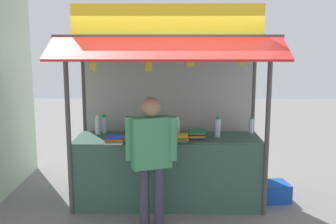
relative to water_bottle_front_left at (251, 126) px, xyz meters
The scene contains 17 objects.
ground_plane 1.59m from the water_bottle_front_left, 166.67° to the right, with size 20.00×20.00×0.00m, color slate.
stall_counter 1.33m from the water_bottle_front_left, 166.67° to the right, with size 2.49×0.76×0.93m, color #385B4C.
stall_structure 1.31m from the water_bottle_front_left, behind, with size 2.69×1.69×2.64m.
water_bottle_front_left is the anchor object (origin of this frame).
water_bottle_far_left 2.08m from the water_bottle_front_left, behind, with size 0.07×0.07×0.26m.
water_bottle_back_left 1.07m from the water_bottle_front_left, 168.25° to the right, with size 0.08×0.08×0.28m.
water_bottle_front_right 2.15m from the water_bottle_front_left, behind, with size 0.07×0.07×0.26m.
water_bottle_far_right 0.54m from the water_bottle_front_left, 156.57° to the right, with size 0.08×0.08×0.28m.
magazine_stack_center 1.12m from the water_bottle_front_left, 155.42° to the right, with size 0.26×0.27×0.08m.
magazine_stack_left 1.92m from the water_bottle_front_left, 163.96° to the right, with size 0.26×0.32×0.07m.
magazine_stack_mid_right 0.84m from the water_bottle_front_left, 160.60° to the right, with size 0.26×0.27×0.09m.
banana_bunch_inner_left 1.26m from the water_bottle_front_left, 111.83° to the right, with size 0.11×0.10×0.23m.
banana_bunch_leftmost 1.51m from the water_bottle_front_left, 139.58° to the right, with size 0.10×0.11×0.25m.
banana_bunch_rightmost 2.37m from the water_bottle_front_left, 159.85° to the right, with size 0.11×0.12×0.29m.
banana_bunch_inner_right 1.82m from the water_bottle_front_left, 151.49° to the right, with size 0.11×0.11×0.31m.
vendor_person 1.72m from the water_bottle_front_left, 142.16° to the right, with size 0.60×0.33×1.59m.
plastic_crate 0.98m from the water_bottle_front_left, 28.28° to the right, with size 0.36×0.36×0.26m, color #194CB2.
Camera 1 is at (0.07, -5.30, 2.23)m, focal length 43.13 mm.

